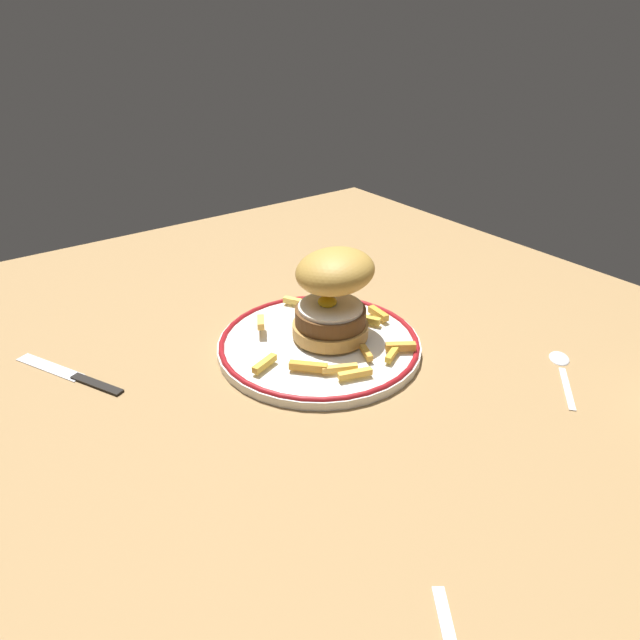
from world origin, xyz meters
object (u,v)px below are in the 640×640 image
object	(u,v)px
burger	(333,292)
knife	(77,376)
dinner_plate	(320,344)
spoon	(561,362)

from	to	relation	value
burger	knife	xyz separation A→B (cm)	(-11.95, -31.61, -7.37)
knife	burger	bearing A→B (deg)	69.29
dinner_plate	knife	distance (cm)	31.57
knife	spoon	xyz separation A→B (cm)	(34.68, 52.06, 0.10)
burger	spoon	distance (cm)	31.42
dinner_plate	burger	world-z (taller)	burger
burger	knife	bearing A→B (deg)	-110.71
spoon	knife	bearing A→B (deg)	-123.67
dinner_plate	burger	bearing A→B (deg)	106.69
dinner_plate	knife	xyz separation A→B (cm)	(-12.78, -28.87, -0.58)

